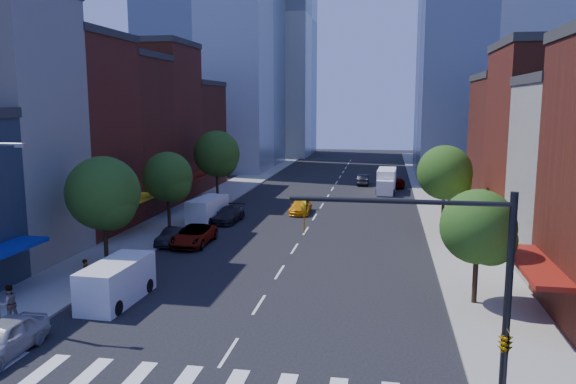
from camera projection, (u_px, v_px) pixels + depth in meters
name	position (u px, v px, depth m)	size (l,w,h in m)	color
ground	(229.00, 353.00, 24.64)	(220.00, 220.00, 0.00)	black
sidewalk_left	(219.00, 196.00, 65.66)	(5.00, 120.00, 0.15)	gray
sidewalk_right	(439.00, 202.00, 61.41)	(5.00, 120.00, 0.15)	gray
bldg_left_2	(52.00, 137.00, 46.89)	(12.00, 9.00, 16.00)	maroon
bldg_left_3	(102.00, 137.00, 55.24)	(12.00, 8.00, 15.00)	#4D1B13
bldg_left_4	(139.00, 124.00, 63.35)	(12.00, 9.00, 17.00)	maroon
bldg_left_5	(171.00, 137.00, 72.90)	(12.00, 10.00, 13.00)	#4D1B13
bldg_right_2	(576.00, 147.00, 43.24)	(12.00, 10.00, 15.00)	maroon
bldg_right_3	(540.00, 149.00, 53.12)	(12.00, 10.00, 13.00)	#4D1B13
tower_far_w	(269.00, 19.00, 115.70)	(18.00, 18.00, 56.00)	#9EA5AD
traffic_signal	(488.00, 315.00, 17.92)	(7.24, 2.24, 8.00)	black
tree_left_near	(105.00, 196.00, 36.43)	(4.80, 4.80, 7.30)	black
tree_left_mid	(169.00, 179.00, 47.18)	(4.20, 4.20, 6.65)	black
tree_left_far	(218.00, 156.00, 60.69)	(5.00, 5.00, 7.75)	black
tree_right_near	(481.00, 230.00, 29.71)	(4.00, 4.00, 6.20)	black
tree_right_far	(446.00, 175.00, 47.11)	(4.60, 4.60, 7.20)	black
parked_car_front	(3.00, 339.00, 24.18)	(1.89, 4.69, 1.60)	#A3A4A8
parked_car_second	(173.00, 236.00, 43.35)	(1.35, 3.88, 1.28)	black
parked_car_third	(194.00, 235.00, 43.26)	(2.48, 5.39, 1.50)	#999999
parked_car_rear	(229.00, 214.00, 51.50)	(1.98, 4.88, 1.42)	black
cargo_van_near	(115.00, 283.00, 30.64)	(2.33, 5.42, 2.28)	white
cargo_van_far	(207.00, 210.00, 51.59)	(2.66, 5.43, 2.23)	white
taxi	(301.00, 206.00, 55.67)	(1.92, 4.72, 1.37)	#FFA70D
traffic_car_oncoming	(363.00, 180.00, 74.92)	(1.47, 4.21, 1.39)	black
traffic_car_far	(398.00, 183.00, 72.35)	(1.53, 3.80, 1.29)	#999999
box_truck	(386.00, 182.00, 68.54)	(2.44, 7.09, 2.82)	white
pedestrian_near	(87.00, 273.00, 32.80)	(0.62, 0.41, 1.69)	#999999
pedestrian_far	(9.00, 304.00, 27.57)	(0.91, 0.71, 1.88)	#999999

